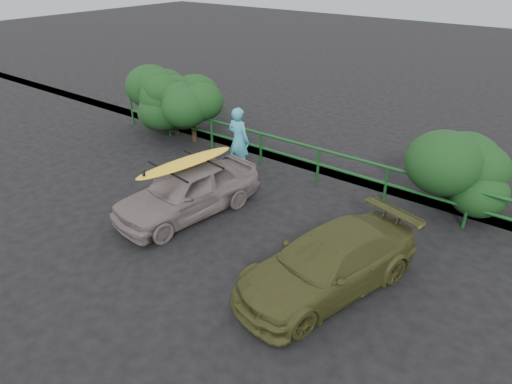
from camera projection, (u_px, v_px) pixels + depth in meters
ground at (161, 251)px, 10.00m from camera, size 80.00×80.00×0.00m
guardrail at (288, 156)px, 13.27m from camera, size 14.00×0.08×1.04m
shrub_left at (180, 106)px, 15.88m from camera, size 3.20×2.40×2.08m
shrub_right at (477, 183)px, 10.74m from camera, size 3.20×2.40×1.95m
sedan at (188, 190)px, 11.14m from camera, size 2.08×3.98×1.29m
olive_vehicle at (328, 263)px, 8.66m from camera, size 2.66×4.27×1.15m
man at (239, 141)px, 13.14m from camera, size 0.72×0.48×1.96m
roof_rack at (186, 165)px, 10.82m from camera, size 1.70×1.31×0.05m
surfboard at (186, 162)px, 10.79m from camera, size 0.96×2.76×0.08m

